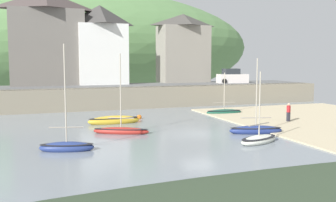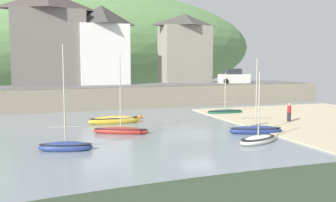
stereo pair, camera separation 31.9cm
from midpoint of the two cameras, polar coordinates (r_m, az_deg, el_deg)
name	(u,v)px [view 1 (the left image)]	position (r m, az deg, el deg)	size (l,w,h in m)	color
ground	(294,160)	(22.70, 17.33, -8.11)	(48.00, 41.00, 0.61)	gray
quay_seawall	(137,96)	(46.33, -4.71, 0.75)	(48.00, 9.40, 2.40)	gray
hillside_backdrop	(60,46)	(82.55, -15.36, 7.60)	(80.00, 44.00, 23.36)	#5B854D
waterfront_building_left	(47,38)	(52.38, -17.28, 8.74)	(9.14, 5.52, 11.68)	slate
waterfront_building_centre	(100,44)	(53.09, -9.92, 8.10)	(6.52, 6.26, 10.22)	white
waterfront_building_right	(183,48)	(56.31, 2.04, 7.70)	(7.07, 4.53, 9.54)	gray
sailboat_far_left	(114,120)	(35.00, -8.05, -2.79)	(4.57, 1.15, 0.89)	gold
motorboat_with_cabin	(256,130)	(30.80, 12.26, -4.08)	(4.22, 2.19, 5.86)	navy
rowboat_small_beached	(67,146)	(25.26, -14.77, -6.33)	(3.52, 1.96, 6.70)	navy
sailboat_tall_mast	(259,139)	(27.41, 12.65, -5.42)	(3.72, 2.53, 4.95)	silver
sailboat_nearest_shore	(224,112)	(41.18, 7.87, -1.54)	(3.91, 1.37, 4.38)	#1B503D
sailboat_blue_trim	(121,130)	(30.23, -7.10, -4.22)	(4.27, 2.70, 6.18)	#A2271F
parked_car_near_slipway	(232,77)	(54.59, 9.08, 3.44)	(4.21, 1.99, 1.95)	silver
person_on_slipway	(289,111)	(36.72, 16.76, -1.45)	(0.34, 0.34, 1.62)	#282833
mooring_buoy	(139,117)	(37.58, -4.43, -2.34)	(0.47, 0.47, 0.47)	orange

